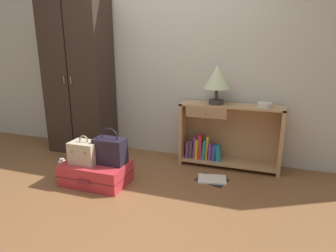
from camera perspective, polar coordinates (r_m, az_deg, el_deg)
ground_plane at (r=2.76m, az=-10.23°, el=-15.36°), size 9.00×9.00×0.00m
back_wall at (r=3.75m, az=0.25°, el=13.92°), size 6.40×0.10×2.60m
wardrobe at (r=4.04m, az=-17.17°, el=9.07°), size 0.83×0.47×2.00m
bookshelf at (r=3.51m, az=11.17°, el=-1.94°), size 1.17×0.33×0.75m
table_lamp at (r=3.36m, az=9.67°, el=9.25°), size 0.31×0.31×0.44m
bowl at (r=3.35m, az=18.50°, el=3.96°), size 0.16×0.16×0.05m
suitcase_large at (r=3.18m, az=-13.99°, el=-8.91°), size 0.68×0.46×0.23m
train_case at (r=3.13m, az=-16.12°, el=-4.96°), size 0.29×0.22×0.30m
handbag at (r=3.05m, az=-11.32°, el=-4.77°), size 0.32×0.19×0.38m
bottle at (r=3.42m, az=-20.02°, el=-7.86°), size 0.08×0.08×0.22m
open_book_on_floor at (r=3.22m, az=8.67°, el=-10.36°), size 0.37×0.32×0.02m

